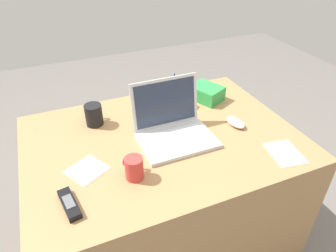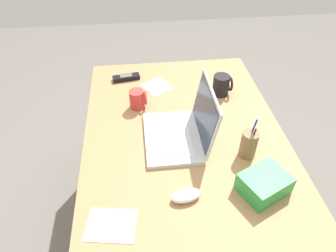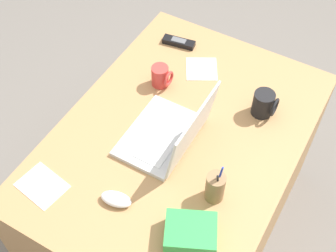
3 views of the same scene
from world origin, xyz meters
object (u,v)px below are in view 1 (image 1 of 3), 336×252
Objects in this scene: computer_mouse at (236,122)px; snack_bag at (206,93)px; coffee_mug_white at (94,114)px; cordless_phone at (69,204)px; laptop at (173,128)px; coffee_mug_tall at (134,167)px; pen_holder at (176,96)px.

snack_bag is (-0.00, 0.28, 0.02)m from computer_mouse.
cordless_phone is (-0.19, -0.48, -0.04)m from coffee_mug_white.
coffee_mug_white is at bearing -179.50° from snack_bag.
laptop is at bearing 25.48° from cordless_phone.
computer_mouse is 0.58m from coffee_mug_tall.
snack_bag reaches higher than computer_mouse.
coffee_mug_white reaches higher than coffee_mug_tall.
pen_holder reaches higher than coffee_mug_white.
snack_bag is at bearing 80.14° from computer_mouse.
coffee_mug_white is at bearing -179.75° from pen_holder.
coffee_mug_tall is 0.26m from cordless_phone.
coffee_mug_tall reaches higher than snack_bag.
coffee_mug_white reaches higher than snack_bag.
laptop reaches higher than coffee_mug_tall.
laptop reaches higher than pen_holder.
coffee_mug_white is at bearing 68.64° from cordless_phone.
cordless_phone is 0.92× the size of snack_bag.
coffee_mug_tall is 0.57m from pen_holder.
coffee_mug_white is 0.58× the size of pen_holder.
coffee_mug_tall is 0.56× the size of snack_bag.
laptop reaches higher than cordless_phone.
snack_bag reaches higher than cordless_phone.
pen_holder is at bearing 112.77° from computer_mouse.
computer_mouse is at bearing 14.11° from cordless_phone.
snack_bag is at bearing 39.15° from laptop.
pen_holder is 1.11× the size of snack_bag.
pen_holder is at bearing 37.85° from cordless_phone.
snack_bag is (0.81, 0.49, 0.03)m from cordless_phone.
computer_mouse is 1.05× the size of coffee_mug_white.
pen_holder reaches higher than coffee_mug_tall.
cordless_phone is at bearing -148.78° from snack_bag.
coffee_mug_tall is at bearing -81.41° from coffee_mug_white.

